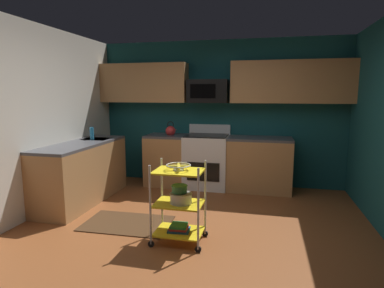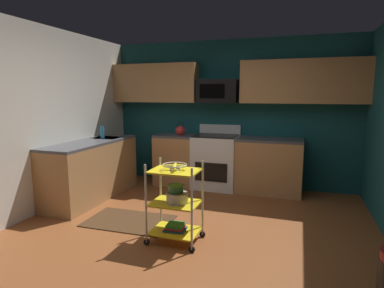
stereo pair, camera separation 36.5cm
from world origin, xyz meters
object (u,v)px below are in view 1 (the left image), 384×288
at_px(fruit_bowl, 179,166).
at_px(mixing_bowl_small, 179,189).
at_px(microwave, 208,91).
at_px(kettle, 171,131).
at_px(oven_range, 207,161).
at_px(rolling_cart, 179,203).
at_px(mixing_bowl_large, 181,198).
at_px(dish_soap_bottle, 92,133).
at_px(book_stack, 179,228).

distance_m(fruit_bowl, mixing_bowl_small, 0.26).
xyz_separation_m(microwave, kettle, (-0.66, -0.11, -0.70)).
xyz_separation_m(oven_range, mixing_bowl_small, (0.10, -2.19, 0.14)).
relative_size(rolling_cart, mixing_bowl_large, 3.63).
distance_m(oven_range, kettle, 0.84).
xyz_separation_m(oven_range, dish_soap_bottle, (-1.74, -0.86, 0.54)).
height_order(book_stack, kettle, kettle).
height_order(rolling_cart, mixing_bowl_large, rolling_cart).
bearing_deg(rolling_cart, book_stack, -104.04).
height_order(mixing_bowl_small, book_stack, mixing_bowl_small).
distance_m(oven_range, mixing_bowl_small, 2.20).
bearing_deg(rolling_cart, dish_soap_bottle, 143.64).
height_order(oven_range, mixing_bowl_small, oven_range).
relative_size(mixing_bowl_large, mixing_bowl_small, 1.38).
height_order(oven_range, microwave, microwave).
height_order(fruit_bowl, kettle, kettle).
distance_m(oven_range, dish_soap_bottle, 2.01).
height_order(oven_range, dish_soap_bottle, dish_soap_bottle).
bearing_deg(oven_range, mixing_bowl_large, -86.73).
bearing_deg(fruit_bowl, microwave, 92.52).
xyz_separation_m(mixing_bowl_small, book_stack, (-0.00, -0.02, -0.45)).
height_order(mixing_bowl_large, mixing_bowl_small, mixing_bowl_small).
distance_m(oven_range, book_stack, 2.24).
bearing_deg(rolling_cart, kettle, 109.11).
xyz_separation_m(oven_range, microwave, (-0.00, 0.10, 1.22)).
height_order(book_stack, dish_soap_bottle, dish_soap_bottle).
relative_size(rolling_cart, dish_soap_bottle, 4.57).
bearing_deg(dish_soap_bottle, book_stack, -36.36).
relative_size(fruit_bowl, mixing_bowl_large, 1.08).
height_order(mixing_bowl_small, dish_soap_bottle, dish_soap_bottle).
relative_size(microwave, rolling_cart, 0.77).
relative_size(oven_range, mixing_bowl_small, 6.04).
height_order(microwave, mixing_bowl_large, microwave).
xyz_separation_m(fruit_bowl, book_stack, (-0.00, -0.00, -0.71)).
distance_m(oven_range, microwave, 1.23).
relative_size(fruit_bowl, dish_soap_bottle, 1.36).
relative_size(microwave, mixing_bowl_large, 2.78).
bearing_deg(mixing_bowl_large, fruit_bowl, 180.00).
bearing_deg(kettle, book_stack, -70.89).
bearing_deg(oven_range, dish_soap_bottle, -153.75).
relative_size(oven_range, rolling_cart, 1.20).
height_order(microwave, fruit_bowl, microwave).
bearing_deg(microwave, kettle, -170.71).
bearing_deg(microwave, fruit_bowl, -87.48).
distance_m(rolling_cart, dish_soap_bottle, 2.35).
bearing_deg(rolling_cart, mixing_bowl_large, -0.00).
xyz_separation_m(fruit_bowl, kettle, (-0.77, 2.21, 0.12)).
xyz_separation_m(mixing_bowl_large, dish_soap_bottle, (-1.87, 1.35, 0.50)).
relative_size(oven_range, kettle, 4.17).
xyz_separation_m(oven_range, kettle, (-0.66, -0.00, 0.52)).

